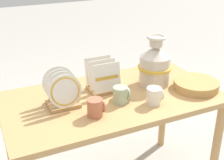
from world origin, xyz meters
TOP-DOWN VIEW (x-y plane):
  - display_table at (0.00, 0.00)m, footprint 1.33×0.72m
  - ceramic_vase at (0.33, 0.04)m, footprint 0.22×0.22m
  - dish_rack_round_plates at (-0.31, 0.01)m, footprint 0.19×0.17m
  - dish_rack_square_plates at (-0.02, 0.10)m, footprint 0.18×0.17m
  - wicker_charger_stack at (0.54, -0.13)m, footprint 0.29×0.29m
  - mug_terracotta_glaze at (-0.18, -0.17)m, footprint 0.10×0.09m
  - mug_cream_glaze at (0.19, -0.19)m, footprint 0.10×0.09m
  - mug_sage_glaze at (0.02, -0.09)m, footprint 0.10×0.09m

SIDE VIEW (x-z plane):
  - display_table at x=0.00m, z-range 0.28..1.03m
  - wicker_charger_stack at x=0.54m, z-range 0.75..0.81m
  - mug_terracotta_glaze at x=-0.18m, z-range 0.75..0.85m
  - mug_cream_glaze at x=0.19m, z-range 0.75..0.85m
  - mug_sage_glaze at x=0.02m, z-range 0.75..0.85m
  - dish_rack_square_plates at x=-0.02m, z-range 0.72..0.92m
  - dish_rack_round_plates at x=-0.31m, z-range 0.73..0.95m
  - ceramic_vase at x=0.33m, z-range 0.73..1.06m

